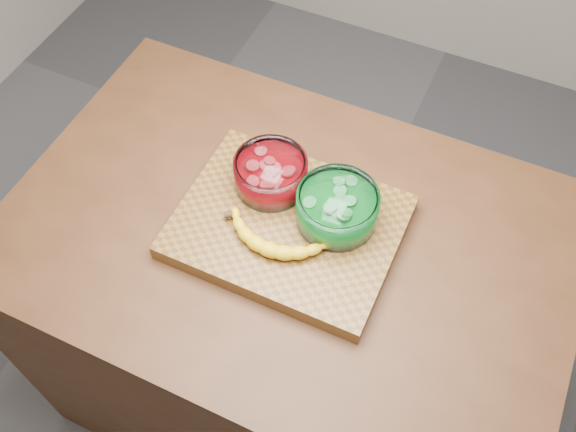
% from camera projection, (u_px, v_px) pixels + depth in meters
% --- Properties ---
extents(ground, '(3.50, 3.50, 0.00)m').
position_uv_depth(ground, '(288.00, 383.00, 2.09)').
color(ground, '#515256').
rests_on(ground, ground).
extents(counter, '(1.20, 0.80, 0.90)m').
position_uv_depth(counter, '(288.00, 324.00, 1.72)').
color(counter, '#492915').
rests_on(counter, ground).
extents(cutting_board, '(0.45, 0.35, 0.04)m').
position_uv_depth(cutting_board, '(288.00, 227.00, 1.33)').
color(cutting_board, brown).
rests_on(cutting_board, counter).
extents(bowl_red, '(0.15, 0.15, 0.07)m').
position_uv_depth(bowl_red, '(271.00, 174.00, 1.34)').
color(bowl_red, white).
rests_on(bowl_red, cutting_board).
extents(bowl_green, '(0.17, 0.17, 0.08)m').
position_uv_depth(bowl_green, '(337.00, 208.00, 1.29)').
color(bowl_green, white).
rests_on(bowl_green, cutting_board).
extents(banana, '(0.25, 0.12, 0.04)m').
position_uv_depth(banana, '(275.00, 238.00, 1.27)').
color(banana, yellow).
rests_on(banana, cutting_board).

